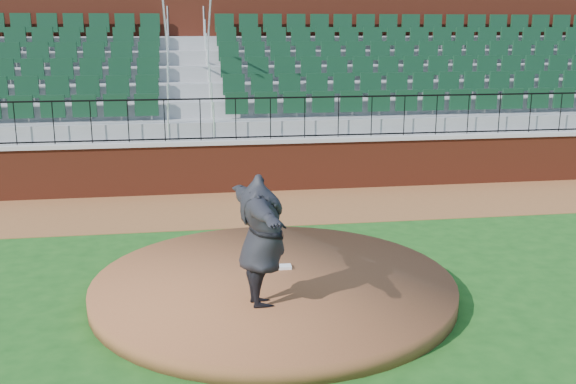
# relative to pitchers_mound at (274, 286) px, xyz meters

# --- Properties ---
(ground) EXTENTS (90.00, 90.00, 0.00)m
(ground) POSITION_rel_pitchers_mound_xyz_m (0.41, -0.31, -0.12)
(ground) COLOR #184C15
(ground) RESTS_ON ground
(warning_track) EXTENTS (34.00, 3.20, 0.01)m
(warning_track) POSITION_rel_pitchers_mound_xyz_m (0.41, 5.09, -0.12)
(warning_track) COLOR brown
(warning_track) RESTS_ON ground
(field_wall) EXTENTS (34.00, 0.35, 1.20)m
(field_wall) POSITION_rel_pitchers_mound_xyz_m (0.41, 6.69, 0.47)
(field_wall) COLOR maroon
(field_wall) RESTS_ON ground
(wall_cap) EXTENTS (34.00, 0.45, 0.10)m
(wall_cap) POSITION_rel_pitchers_mound_xyz_m (0.41, 6.69, 1.12)
(wall_cap) COLOR #B7B7B7
(wall_cap) RESTS_ON field_wall
(wall_railing) EXTENTS (34.00, 0.05, 1.00)m
(wall_railing) POSITION_rel_pitchers_mound_xyz_m (0.41, 6.69, 1.67)
(wall_railing) COLOR black
(wall_railing) RESTS_ON wall_cap
(seating_stands) EXTENTS (34.00, 5.10, 4.60)m
(seating_stands) POSITION_rel_pitchers_mound_xyz_m (0.41, 9.42, 2.18)
(seating_stands) COLOR gray
(seating_stands) RESTS_ON ground
(concourse_wall) EXTENTS (34.00, 0.50, 5.50)m
(concourse_wall) POSITION_rel_pitchers_mound_xyz_m (0.41, 12.22, 2.62)
(concourse_wall) COLOR maroon
(concourse_wall) RESTS_ON ground
(pitchers_mound) EXTENTS (5.48, 5.48, 0.25)m
(pitchers_mound) POSITION_rel_pitchers_mound_xyz_m (0.00, 0.00, 0.00)
(pitchers_mound) COLOR brown
(pitchers_mound) RESTS_ON ground
(pitching_rubber) EXTENTS (0.69, 0.19, 0.05)m
(pitching_rubber) POSITION_rel_pitchers_mound_xyz_m (-0.01, 0.43, 0.15)
(pitching_rubber) COLOR white
(pitching_rubber) RESTS_ON pitchers_mound
(pitcher) EXTENTS (0.91, 2.33, 1.84)m
(pitcher) POSITION_rel_pitchers_mound_xyz_m (-0.29, -0.94, 1.05)
(pitcher) COLOR black
(pitcher) RESTS_ON pitchers_mound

